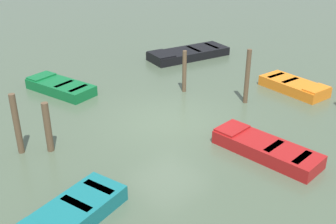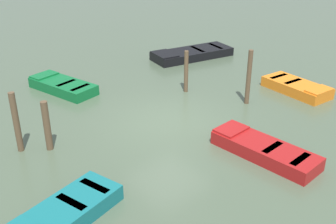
# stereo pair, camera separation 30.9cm
# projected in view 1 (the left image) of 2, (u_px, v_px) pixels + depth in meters

# --- Properties ---
(ground_plane) EXTENTS (80.00, 80.00, 0.00)m
(ground_plane) POSITION_uv_depth(u_px,v_px,m) (168.00, 121.00, 13.67)
(ground_plane) COLOR #475642
(rowboat_green) EXTENTS (1.76, 3.09, 0.46)m
(rowboat_green) POSITION_uv_depth(u_px,v_px,m) (60.00, 87.00, 15.97)
(rowboat_green) COLOR #0F602D
(rowboat_green) RESTS_ON ground_plane
(rowboat_orange) EXTENTS (1.45, 2.74, 0.46)m
(rowboat_orange) POSITION_uv_depth(u_px,v_px,m) (294.00, 86.00, 16.04)
(rowboat_orange) COLOR orange
(rowboat_orange) RESTS_ON ground_plane
(rowboat_black) EXTENTS (4.26, 2.25, 0.46)m
(rowboat_black) POSITION_uv_depth(u_px,v_px,m) (188.00, 53.00, 20.03)
(rowboat_black) COLOR black
(rowboat_black) RESTS_ON ground_plane
(rowboat_red) EXTENTS (1.24, 3.19, 0.46)m
(rowboat_red) POSITION_uv_depth(u_px,v_px,m) (265.00, 148.00, 11.61)
(rowboat_red) COLOR maroon
(rowboat_red) RESTS_ON ground_plane
(rowboat_teal) EXTENTS (2.90, 1.72, 0.46)m
(rowboat_teal) POSITION_uv_depth(u_px,v_px,m) (70.00, 215.00, 8.95)
(rowboat_teal) COLOR #14666B
(rowboat_teal) RESTS_ON ground_plane
(mooring_piling_mid_right) EXTENTS (0.18, 0.18, 1.86)m
(mooring_piling_mid_right) POSITION_uv_depth(u_px,v_px,m) (17.00, 124.00, 11.43)
(mooring_piling_mid_right) COLOR brown
(mooring_piling_mid_right) RESTS_ON ground_plane
(mooring_piling_center) EXTENTS (0.17, 0.17, 2.06)m
(mooring_piling_center) POSITION_uv_depth(u_px,v_px,m) (247.00, 77.00, 14.67)
(mooring_piling_center) COLOR brown
(mooring_piling_center) RESTS_ON ground_plane
(mooring_piling_near_left) EXTENTS (0.20, 0.20, 1.55)m
(mooring_piling_near_left) POSITION_uv_depth(u_px,v_px,m) (48.00, 127.00, 11.59)
(mooring_piling_near_left) COLOR brown
(mooring_piling_near_left) RESTS_ON ground_plane
(mooring_piling_far_right) EXTENTS (0.16, 0.16, 1.68)m
(mooring_piling_far_right) POSITION_uv_depth(u_px,v_px,m) (184.00, 71.00, 15.74)
(mooring_piling_far_right) COLOR brown
(mooring_piling_far_right) RESTS_ON ground_plane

